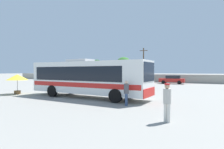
{
  "coord_description": "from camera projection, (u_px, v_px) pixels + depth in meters",
  "views": [
    {
      "loc": [
        7.75,
        -14.56,
        2.34
      ],
      "look_at": [
        -0.62,
        3.01,
        1.96
      ],
      "focal_mm": 29.52,
      "sensor_mm": 36.0,
      "label": 1
    }
  ],
  "objects": [
    {
      "name": "attendant_by_bus_door",
      "position": [
        126.0,
        92.0,
        12.39
      ],
      "size": [
        0.37,
        0.37,
        1.68
      ],
      "color": "#33476B",
      "rests_on": "ground_plane"
    },
    {
      "name": "parked_car_leftmost_white",
      "position": [
        113.0,
        78.0,
        39.2
      ],
      "size": [
        4.53,
        2.18,
        1.46
      ],
      "color": "silver",
      "rests_on": "ground_plane"
    },
    {
      "name": "coach_bus_white_red",
      "position": [
        87.0,
        77.0,
        16.21
      ],
      "size": [
        11.33,
        3.38,
        3.38
      ],
      "color": "white",
      "rests_on": "ground_plane"
    },
    {
      "name": "ground_plane",
      "position": [
        138.0,
        88.0,
        25.54
      ],
      "size": [
        300.0,
        300.0,
        0.0
      ],
      "primitive_type": "plane",
      "color": "gray"
    },
    {
      "name": "parked_car_second_maroon",
      "position": [
        137.0,
        79.0,
        36.11
      ],
      "size": [
        4.58,
        2.04,
        1.5
      ],
      "color": "maroon",
      "rests_on": "ground_plane"
    },
    {
      "name": "passenger_waiting_on_apron",
      "position": [
        167.0,
        100.0,
        8.37
      ],
      "size": [
        0.47,
        0.47,
        1.78
      ],
      "color": "silver",
      "rests_on": "ground_plane"
    },
    {
      "name": "utility_pole_near",
      "position": [
        144.0,
        64.0,
        41.39
      ],
      "size": [
        1.8,
        0.24,
        7.52
      ],
      "color": "#4C3823",
      "rests_on": "ground_plane"
    },
    {
      "name": "roadside_tree_left",
      "position": [
        97.0,
        65.0,
        49.84
      ],
      "size": [
        3.57,
        3.57,
        5.39
      ],
      "color": "brown",
      "rests_on": "ground_plane"
    },
    {
      "name": "vendor_umbrella_near_gate_yellow",
      "position": [
        17.0,
        78.0,
        18.54
      ],
      "size": [
        2.07,
        2.07,
        2.0
      ],
      "color": "gray",
      "rests_on": "ground_plane"
    },
    {
      "name": "roadside_tree_midleft",
      "position": [
        124.0,
        63.0,
        43.37
      ],
      "size": [
        3.45,
        3.45,
        5.61
      ],
      "color": "brown",
      "rests_on": "ground_plane"
    },
    {
      "name": "parked_car_third_red",
      "position": [
        172.0,
        79.0,
        33.43
      ],
      "size": [
        4.43,
        2.04,
        1.51
      ],
      "color": "red",
      "rests_on": "ground_plane"
    },
    {
      "name": "perimeter_wall",
      "position": [
        158.0,
        78.0,
        37.84
      ],
      "size": [
        80.0,
        0.3,
        1.64
      ],
      "primitive_type": "cube",
      "color": "#9E998C",
      "rests_on": "ground_plane"
    }
  ]
}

